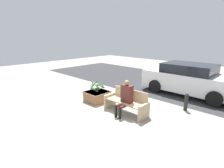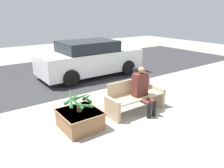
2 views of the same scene
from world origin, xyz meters
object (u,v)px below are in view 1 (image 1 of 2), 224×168
at_px(bench, 127,102).
at_px(person_seated, 125,97).
at_px(planter_box, 97,96).
at_px(bollard_post, 186,101).
at_px(potted_plant, 97,85).
at_px(parked_car, 190,79).

xyz_separation_m(bench, person_seated, (0.09, -0.19, 0.29)).
xyz_separation_m(planter_box, bollard_post, (3.20, 1.68, 0.13)).
xyz_separation_m(bench, bollard_post, (1.51, 1.71, -0.04)).
height_order(planter_box, potted_plant, potted_plant).
xyz_separation_m(parked_car, bollard_post, (0.71, -2.08, -0.38)).
height_order(person_seated, bollard_post, person_seated).
height_order(bench, parked_car, parked_car).
bearing_deg(parked_car, planter_box, -123.51).
xyz_separation_m(person_seated, bollard_post, (1.42, 1.90, -0.33)).
bearing_deg(potted_plant, bollard_post, 27.89).
distance_m(planter_box, potted_plant, 0.48).
bearing_deg(bench, planter_box, 179.05).
bearing_deg(parked_car, person_seated, -100.17).
distance_m(bench, potted_plant, 1.71).
relative_size(bench, planter_box, 1.80).
distance_m(potted_plant, bollard_post, 3.63).
relative_size(bench, potted_plant, 2.44).
bearing_deg(person_seated, bollard_post, 53.14).
relative_size(person_seated, potted_plant, 1.82).
relative_size(potted_plant, bollard_post, 1.02).
bearing_deg(potted_plant, parked_car, 56.63).
distance_m(person_seated, planter_box, 1.84).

